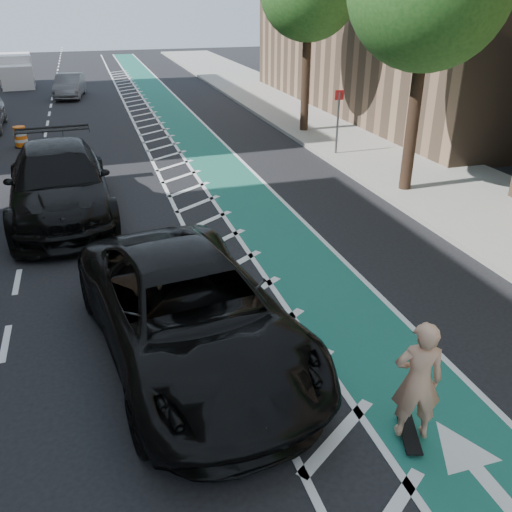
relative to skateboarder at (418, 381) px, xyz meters
name	(u,v)px	position (x,y,z in m)	size (l,w,h in m)	color
ground	(211,394)	(-2.44, 1.72, -1.01)	(120.00, 120.00, 0.00)	black
bike_lane	(233,183)	(0.56, 11.72, -1.00)	(2.00, 90.00, 0.01)	#1A5C4B
buffer_strip	(188,188)	(-0.94, 11.72, -1.00)	(1.40, 90.00, 0.01)	silver
sidewalk_right	(407,165)	(7.06, 11.72, -0.93)	(5.00, 90.00, 0.15)	gray
curb_right	(345,171)	(4.61, 11.72, -0.93)	(0.12, 90.00, 0.16)	gray
sign_post	(338,121)	(5.16, 13.72, 0.34)	(0.35, 0.08, 2.47)	#4C4C4C
skateboard	(409,434)	(0.00, 0.00, -0.92)	(0.47, 0.81, 0.10)	black
skateboarder	(418,381)	(0.00, 0.00, 0.00)	(0.66, 0.43, 1.81)	tan
suv_near	(190,313)	(-2.52, 2.80, -0.15)	(2.85, 6.19, 1.72)	black
suv_far	(59,183)	(-4.71, 10.39, -0.06)	(2.66, 6.53, 1.90)	black
car_grey	(69,86)	(-4.56, 30.71, -0.33)	(1.43, 4.10, 1.35)	slate
box_truck	(16,72)	(-8.03, 36.75, -0.10)	(2.57, 4.92, 1.97)	white
barrel_a	(64,213)	(-4.64, 9.38, -0.58)	(0.67, 0.67, 0.91)	#F9510D
barrel_b	(67,191)	(-4.60, 11.22, -0.60)	(0.64, 0.64, 0.87)	#D6430B
barrel_c	(21,137)	(-6.44, 18.83, -0.62)	(0.61, 0.61, 0.83)	#FD650D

